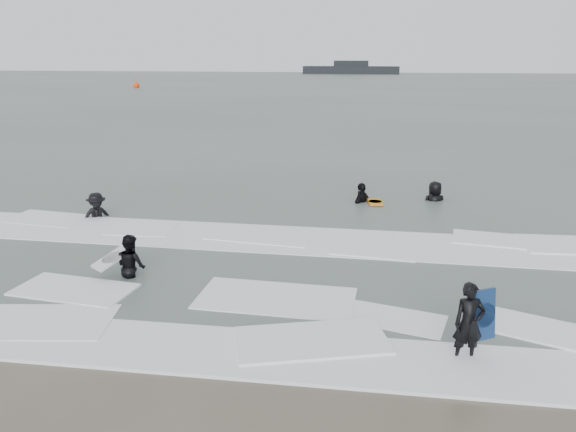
% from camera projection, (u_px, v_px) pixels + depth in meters
% --- Properties ---
extents(ground, '(320.00, 320.00, 0.00)m').
position_uv_depth(ground, '(247.00, 339.00, 11.12)').
color(ground, brown).
rests_on(ground, ground).
extents(sea, '(320.00, 320.00, 0.00)m').
position_uv_depth(sea, '(366.00, 89.00, 86.91)').
color(sea, '#47544C').
rests_on(sea, ground).
extents(surfer_centre, '(0.63, 0.48, 1.54)m').
position_uv_depth(surfer_centre, '(465.00, 360.00, 10.34)').
color(surfer_centre, black).
rests_on(surfer_centre, ground).
extents(surfer_wading, '(1.02, 0.97, 1.67)m').
position_uv_depth(surfer_wading, '(132.00, 277.00, 14.18)').
color(surfer_wading, black).
rests_on(surfer_wading, ground).
extents(surfer_breaker, '(1.29, 1.27, 1.78)m').
position_uv_depth(surfer_breaker, '(98.00, 219.00, 19.11)').
color(surfer_breaker, black).
rests_on(surfer_breaker, ground).
extents(surfer_right_near, '(0.95, 1.22, 1.92)m').
position_uv_depth(surfer_right_near, '(362.00, 203.00, 21.21)').
color(surfer_right_near, black).
rests_on(surfer_right_near, ground).
extents(surfer_right_far, '(1.07, 0.84, 1.94)m').
position_uv_depth(surfer_right_far, '(434.00, 202.00, 21.37)').
color(surfer_right_far, black).
rests_on(surfer_right_far, ground).
extents(surf_foam, '(30.03, 9.06, 0.09)m').
position_uv_depth(surf_foam, '(280.00, 269.00, 14.61)').
color(surf_foam, white).
rests_on(surf_foam, ground).
extents(bodyboards, '(9.17, 11.38, 1.25)m').
position_uv_depth(bodyboards, '(317.00, 244.00, 15.08)').
color(bodyboards, '#10264D').
rests_on(bodyboards, ground).
extents(buoy, '(1.00, 1.00, 1.65)m').
position_uv_depth(buoy, '(136.00, 86.00, 90.81)').
color(buoy, red).
rests_on(buoy, ground).
extents(vessel_horizon, '(25.73, 4.60, 3.49)m').
position_uv_depth(vessel_horizon, '(351.00, 69.00, 151.48)').
color(vessel_horizon, black).
rests_on(vessel_horizon, ground).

